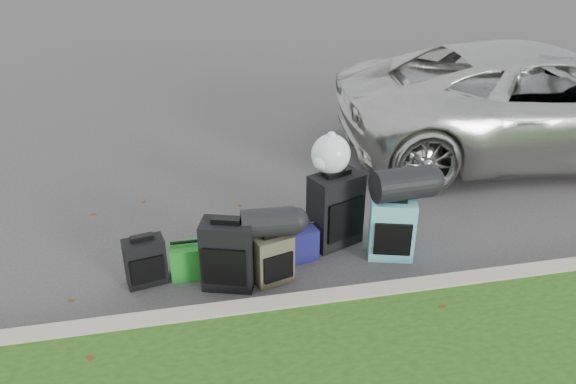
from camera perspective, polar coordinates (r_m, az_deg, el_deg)
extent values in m
plane|color=#383535|center=(5.76, 1.38, -5.68)|extent=(120.00, 120.00, 0.00)
cube|color=#9E937F|center=(4.93, 4.03, -11.06)|extent=(120.00, 0.18, 0.15)
imported|color=#B7B7B2|center=(8.44, 24.22, 8.37)|extent=(5.71, 3.16, 1.51)
cube|color=black|center=(5.30, -14.29, -6.86)|extent=(0.40, 0.27, 0.45)
cube|color=black|center=(5.08, -6.12, -6.35)|extent=(0.52, 0.40, 0.66)
cube|color=#383425|center=(5.16, -1.58, -6.81)|extent=(0.40, 0.31, 0.48)
cube|color=teal|center=(5.56, 10.50, -3.74)|extent=(0.49, 0.37, 0.61)
cube|color=black|center=(5.68, 4.83, -1.81)|extent=(0.59, 0.48, 0.77)
cube|color=#1A771F|center=(5.35, -10.30, -6.88)|extent=(0.29, 0.23, 0.33)
cube|color=#171752|center=(5.52, 1.22, -5.21)|extent=(0.35, 0.30, 0.33)
cylinder|color=black|center=(4.98, -2.01, -3.10)|extent=(0.50, 0.29, 0.26)
cylinder|color=black|center=(5.41, 11.56, 0.80)|extent=(0.58, 0.35, 0.31)
sphere|color=white|center=(5.48, 4.37, 3.83)|extent=(0.39, 0.39, 0.39)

